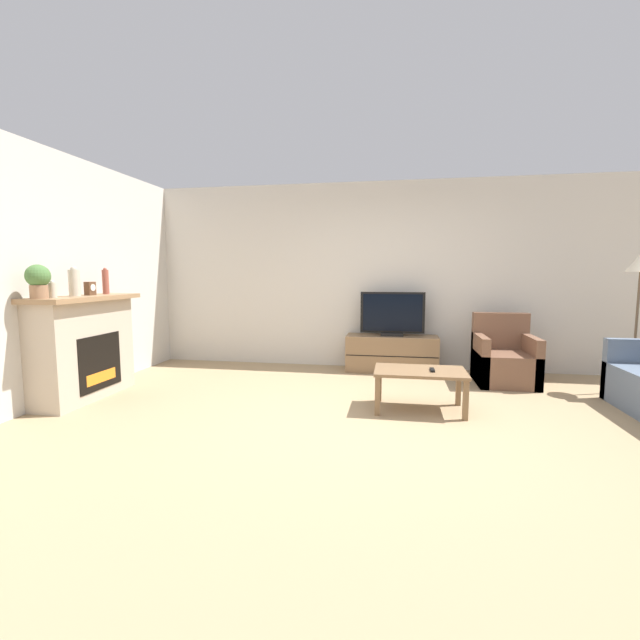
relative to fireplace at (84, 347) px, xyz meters
The scene contains 15 objects.
ground_plane 3.34m from the fireplace, ahead, with size 24.00×24.00×0.00m, color #9E8460.
wall_back 4.03m from the fireplace, 33.82° to the left, with size 12.00×0.06×2.70m.
wall_left 0.85m from the fireplace, 131.10° to the right, with size 0.06×12.00×2.70m.
fireplace is the anchor object (origin of this frame).
mantel_vase_left 0.76m from the fireplace, 87.58° to the right, with size 0.08×0.08×0.18m.
mantel_vase_centre_left 0.72m from the fireplace, 80.40° to the right, with size 0.11×0.11×0.32m.
mantel_vase_right 0.82m from the fireplace, 87.58° to the left, with size 0.07×0.07×0.31m.
mantel_clock 0.65m from the fireplace, 82.45° to the left, with size 0.08×0.11×0.15m.
potted_plant 0.94m from the fireplace, 88.29° to the right, with size 0.22×0.22×0.33m.
tv_stand 3.87m from the fireplace, 29.79° to the left, with size 1.28×0.43×0.51m.
tv 3.86m from the fireplace, 29.77° to the left, with size 0.89×0.18×0.62m.
armchair 5.01m from the fireplace, 17.75° to the left, with size 0.70×0.76×0.87m.
coffee_table 3.66m from the fireplace, ahead, with size 0.91×0.56×0.42m.
remote 3.77m from the fireplace, ahead, with size 0.04×0.15×0.02m.
floor_lamp 6.32m from the fireplace, 12.07° to the left, with size 0.31×0.31×1.62m.
Camera 1 is at (0.10, -3.87, 1.38)m, focal length 24.00 mm.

